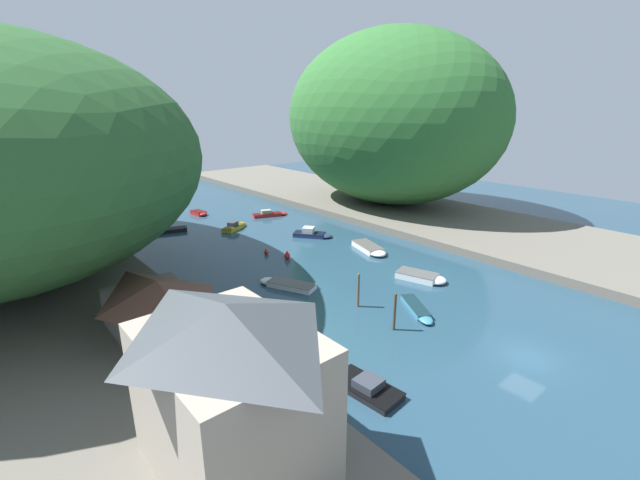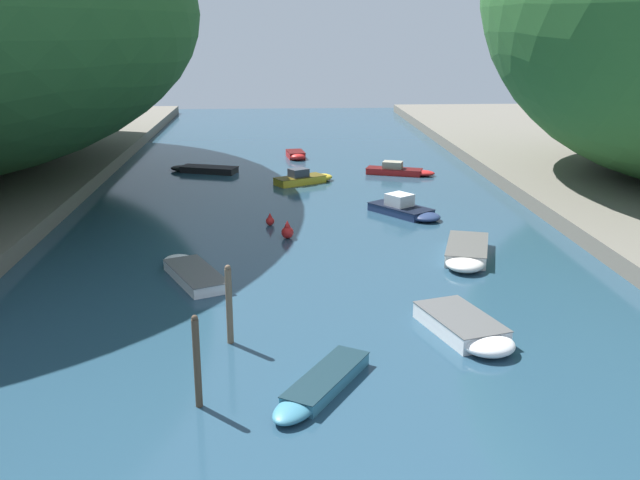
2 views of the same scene
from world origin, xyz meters
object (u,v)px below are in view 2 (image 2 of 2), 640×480
object	(u,v)px
boat_far_right_bank	(201,169)
boat_red_skiff	(296,155)
boat_far_upstream	(305,178)
channel_buoy_far	(287,231)
boat_cabin_cruiser	(467,254)
boat_yellow_tender	(318,388)
boat_white_cruiser	(406,209)
channel_buoy_near	(270,220)
boat_small_dinghy	(401,171)
boat_navy_launch	(191,271)
boat_moored_right	(468,330)

from	to	relation	value
boat_far_right_bank	boat_red_skiff	size ratio (longest dim) A/B	1.77
boat_far_upstream	channel_buoy_far	xyz separation A→B (m)	(-1.66, -15.04, 0.04)
boat_far_right_bank	boat_cabin_cruiser	bearing A→B (deg)	-127.91
boat_yellow_tender	boat_white_cruiser	xyz separation A→B (m)	(7.11, 23.06, 0.16)
boat_cabin_cruiser	channel_buoy_far	bearing A→B (deg)	-8.79
boat_cabin_cruiser	channel_buoy_near	distance (m)	12.76
boat_cabin_cruiser	boat_yellow_tender	bearing A→B (deg)	74.98
boat_cabin_cruiser	channel_buoy_near	world-z (taller)	channel_buoy_near
boat_far_right_bank	boat_white_cruiser	world-z (taller)	boat_white_cruiser
boat_white_cruiser	channel_buoy_near	distance (m)	9.01
boat_far_right_bank	boat_small_dinghy	bearing A→B (deg)	-78.56
boat_yellow_tender	boat_red_skiff	size ratio (longest dim) A/B	1.53
boat_navy_launch	boat_far_right_bank	bearing A→B (deg)	69.75
boat_far_upstream	boat_red_skiff	size ratio (longest dim) A/B	1.47
boat_far_right_bank	boat_red_skiff	distance (m)	10.09
boat_yellow_tender	boat_white_cruiser	world-z (taller)	boat_white_cruiser
boat_cabin_cruiser	channel_buoy_far	xyz separation A→B (m)	(-9.35, 4.55, 0.08)
channel_buoy_near	boat_far_right_bank	bearing A→B (deg)	109.04
boat_cabin_cruiser	boat_white_cruiser	size ratio (longest dim) A/B	1.16
channel_buoy_far	boat_yellow_tender	bearing A→B (deg)	-87.87
boat_small_dinghy	boat_white_cruiser	distance (m)	13.24
boat_yellow_tender	boat_red_skiff	world-z (taller)	boat_red_skiff
boat_small_dinghy	boat_moored_right	bearing A→B (deg)	14.36
boat_far_right_bank	boat_navy_launch	xyz separation A→B (m)	(2.03, -26.17, 0.01)
boat_far_right_bank	boat_red_skiff	xyz separation A→B (m)	(8.17, 5.92, 0.06)
boat_navy_launch	boat_yellow_tender	bearing A→B (deg)	-89.93
boat_far_upstream	channel_buoy_far	distance (m)	15.13
channel_buoy_far	boat_far_upstream	bearing A→B (deg)	83.69
boat_moored_right	channel_buoy_far	world-z (taller)	channel_buoy_far
boat_cabin_cruiser	boat_far_upstream	distance (m)	21.04
boat_red_skiff	channel_buoy_near	bearing A→B (deg)	76.94
channel_buoy_far	boat_navy_launch	bearing A→B (deg)	-127.81
boat_red_skiff	channel_buoy_near	world-z (taller)	channel_buoy_near
boat_cabin_cruiser	channel_buoy_near	bearing A→B (deg)	-18.49
boat_moored_right	boat_yellow_tender	bearing A→B (deg)	16.80
boat_small_dinghy	boat_navy_launch	xyz separation A→B (m)	(-14.56, -24.12, -0.07)
boat_moored_right	channel_buoy_near	size ratio (longest dim) A/B	6.90
channel_buoy_near	channel_buoy_far	xyz separation A→B (m)	(1.02, -2.89, 0.11)
boat_cabin_cruiser	boat_moored_right	distance (m)	9.96
boat_far_upstream	boat_navy_launch	bearing A→B (deg)	-46.81
boat_yellow_tender	boat_cabin_cruiser	distance (m)	16.27
boat_far_upstream	channel_buoy_near	world-z (taller)	boat_far_upstream
boat_moored_right	channel_buoy_far	distance (m)	15.78
boat_navy_launch	channel_buoy_far	size ratio (longest dim) A/B	5.76
boat_white_cruiser	channel_buoy_far	world-z (taller)	boat_white_cruiser
boat_cabin_cruiser	boat_moored_right	world-z (taller)	boat_moored_right
boat_small_dinghy	boat_cabin_cruiser	bearing A→B (deg)	18.47
boat_white_cruiser	boat_far_upstream	distance (m)	11.99
boat_yellow_tender	boat_small_dinghy	bearing A→B (deg)	-72.66
boat_far_right_bank	boat_white_cruiser	xyz separation A→B (m)	(14.69, -15.16, 0.14)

